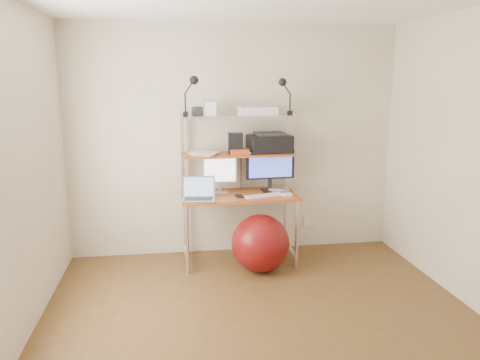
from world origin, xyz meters
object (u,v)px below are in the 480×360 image
at_px(monitor_silver, 220,173).
at_px(monitor_black, 270,167).
at_px(laptop, 199,195).
at_px(printer, 269,143).
at_px(exercise_ball, 260,243).

xyz_separation_m(monitor_silver, monitor_black, (0.55, 0.01, 0.05)).
distance_m(monitor_silver, monitor_black, 0.55).
distance_m(laptop, printer, 0.97).
relative_size(monitor_black, exercise_ball, 0.89).
bearing_deg(laptop, monitor_black, 24.51).
bearing_deg(exercise_ball, monitor_silver, 132.77).
height_order(printer, exercise_ball, printer).
distance_m(monitor_silver, printer, 0.62).
distance_m(laptop, exercise_ball, 0.79).
relative_size(monitor_black, printer, 1.11).
bearing_deg(monitor_silver, laptop, -136.47).
distance_m(monitor_black, printer, 0.26).
height_order(monitor_silver, laptop, monitor_silver).
bearing_deg(monitor_black, printer, 87.51).
xyz_separation_m(monitor_black, printer, (-0.00, 0.06, 0.25)).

